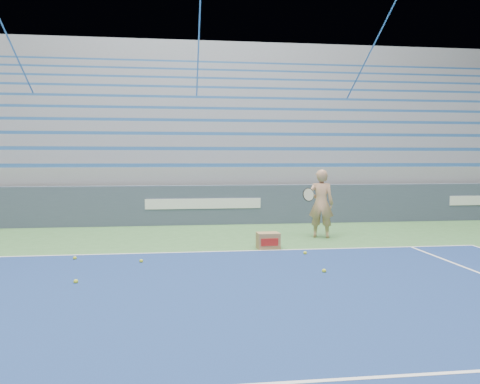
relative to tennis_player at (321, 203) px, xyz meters
name	(u,v)px	position (x,y,z in m)	size (l,w,h in m)	color
sponsor_barrier	(203,205)	(-2.61, 2.57, -0.25)	(30.00, 0.32, 1.10)	#3C475C
bleachers	(196,146)	(-2.62, 8.29, 1.56)	(31.00, 9.15, 7.30)	gray
tennis_player	(321,203)	(0.00, 0.00, 0.00)	(0.95, 0.90, 1.59)	tan
ball_box	(268,241)	(-1.47, -1.21, -0.63)	(0.47, 0.37, 0.33)	olive
tennis_ball_0	(141,261)	(-3.93, -2.22, -0.77)	(0.07, 0.07, 0.07)	#CEDA2C
tennis_ball_1	(305,253)	(-0.88, -1.88, -0.77)	(0.07, 0.07, 0.07)	#CEDA2C
tennis_ball_2	(75,258)	(-5.15, -1.82, -0.77)	(0.07, 0.07, 0.07)	#CEDA2C
tennis_ball_3	(76,282)	(-4.77, -3.51, -0.77)	(0.07, 0.07, 0.07)	#CEDA2C
tennis_ball_4	(324,271)	(-0.95, -3.33, -0.77)	(0.07, 0.07, 0.07)	#CEDA2C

